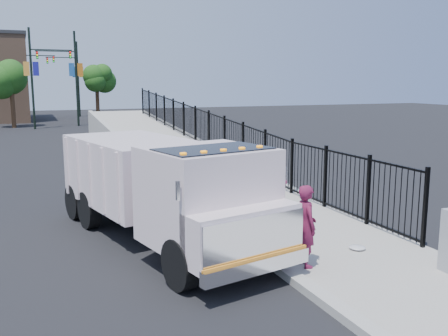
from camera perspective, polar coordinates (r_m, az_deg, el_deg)
name	(u,v)px	position (r m, az deg, el deg)	size (l,w,h in m)	color
ground	(244,245)	(12.00, 2.26, -8.75)	(120.00, 120.00, 0.00)	black
sidewalk	(363,259)	(11.31, 15.63, -9.99)	(3.55, 12.00, 0.12)	#9E998E
curb	(284,271)	(10.29, 6.92, -11.58)	(0.30, 12.00, 0.16)	#ADAAA3
ramp	(159,152)	(27.50, -7.42, 1.80)	(3.95, 24.00, 1.70)	#9E998E
iron_fence	(209,143)	(24.01, -1.75, 2.88)	(0.10, 28.00, 1.80)	black
truck	(164,184)	(11.82, -6.92, -1.87)	(3.96, 7.81, 2.56)	black
worker	(306,226)	(10.25, 9.39, -6.54)	(0.61, 0.40, 1.68)	maroon
debris	(357,247)	(11.68, 14.99, -8.77)	(0.36, 0.36, 0.09)	silver
light_pole_0	(36,74)	(43.17, -20.73, 9.98)	(3.77, 0.22, 8.00)	black
light_pole_1	(72,75)	(45.08, -16.93, 10.16)	(3.77, 0.22, 8.00)	black
light_pole_2	(25,76)	(53.13, -21.79, 9.78)	(3.77, 0.22, 8.00)	black
light_pole_3	(75,76)	(56.76, -16.65, 10.03)	(3.78, 0.22, 8.00)	black
tree_0	(11,80)	(45.03, -23.18, 9.28)	(2.91, 2.91, 5.46)	#382314
tree_1	(97,80)	(50.12, -14.36, 9.67)	(2.10, 2.10, 5.05)	#382314
tree_2	(12,80)	(57.85, -23.05, 9.25)	(2.74, 2.74, 5.37)	#382314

